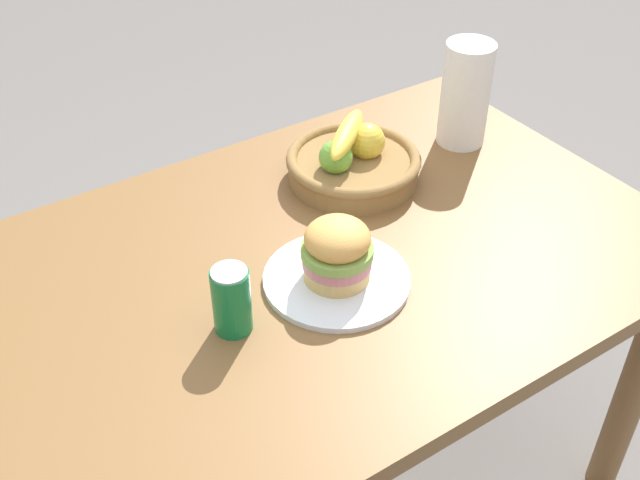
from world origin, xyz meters
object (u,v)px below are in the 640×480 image
object	(u,v)px
soda_can	(232,300)
paper_towel_roll	(465,94)
fruit_basket	(353,162)
plate	(337,279)
sandwich	(337,251)

from	to	relation	value
soda_can	paper_towel_roll	distance (m)	0.78
soda_can	paper_towel_roll	xyz separation A→B (m)	(0.73, 0.26, 0.06)
fruit_basket	paper_towel_roll	bearing A→B (deg)	-1.32
plate	soda_can	bearing A→B (deg)	-179.75
fruit_basket	paper_towel_roll	size ratio (longest dim) A/B	1.21
plate	fruit_basket	distance (m)	0.34
soda_can	paper_towel_roll	size ratio (longest dim) A/B	0.53
fruit_basket	paper_towel_roll	world-z (taller)	paper_towel_roll
plate	soda_can	xyz separation A→B (m)	(-0.21, -0.00, 0.06)
sandwich	plate	bearing A→B (deg)	90.00
sandwich	paper_towel_roll	bearing A→B (deg)	26.02
sandwich	soda_can	world-z (taller)	sandwich
sandwich	soda_can	distance (m)	0.21
plate	paper_towel_roll	xyz separation A→B (m)	(0.52, 0.25, 0.11)
sandwich	paper_towel_roll	world-z (taller)	paper_towel_roll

